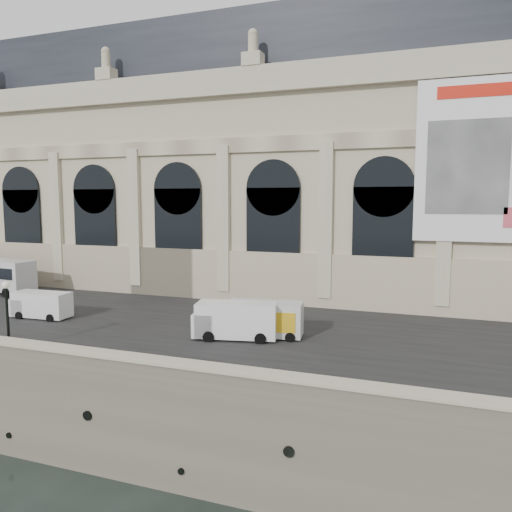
% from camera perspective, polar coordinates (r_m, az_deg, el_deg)
% --- Properties ---
extents(ground, '(260.00, 260.00, 0.00)m').
position_cam_1_polar(ground, '(34.25, -21.24, -21.67)').
color(ground, black).
rests_on(ground, ground).
extents(quay, '(160.00, 70.00, 6.00)m').
position_cam_1_polar(quay, '(62.29, 0.41, -5.49)').
color(quay, '#776D5B').
rests_on(quay, ground).
extents(street, '(160.00, 24.00, 0.06)m').
position_cam_1_polar(street, '(42.91, -9.10, -6.92)').
color(street, '#2D2D2D').
rests_on(street, quay).
extents(parapet, '(160.00, 1.40, 1.21)m').
position_cam_1_polar(parapet, '(32.15, -21.02, -10.77)').
color(parapet, '#776D5B').
rests_on(parapet, quay).
extents(museum, '(69.00, 18.70, 29.10)m').
position_cam_1_polar(museum, '(59.58, -6.45, 10.10)').
color(museum, '#C0AF93').
rests_on(museum, quay).
extents(van_b, '(5.10, 2.28, 2.23)m').
position_cam_1_polar(van_b, '(45.73, -23.56, -5.13)').
color(van_b, white).
rests_on(van_b, quay).
extents(van_c, '(6.25, 3.43, 2.63)m').
position_cam_1_polar(van_c, '(35.81, -2.79, -7.37)').
color(van_c, white).
rests_on(van_c, quay).
extents(box_truck, '(6.66, 3.04, 2.59)m').
position_cam_1_polar(box_truck, '(36.32, 0.46, -7.23)').
color(box_truck, silver).
rests_on(box_truck, quay).
extents(lamp_right, '(0.47, 0.47, 4.65)m').
position_cam_1_polar(lamp_right, '(36.50, -26.52, -6.23)').
color(lamp_right, black).
rests_on(lamp_right, quay).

